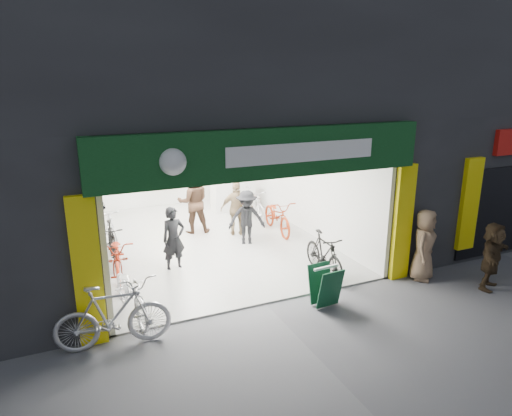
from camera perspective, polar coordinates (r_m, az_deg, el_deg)
ground at (r=9.28m, az=1.29°, el=-11.96°), size 60.00×60.00×0.00m
building at (r=13.16m, az=-4.45°, el=15.82°), size 17.00×10.27×8.00m
bike_left_front at (r=8.95m, az=-15.29°, el=-10.15°), size 0.90×1.95×0.99m
bike_left_midfront at (r=11.59m, az=-17.55°, el=-4.21°), size 0.48×1.65×0.99m
bike_left_midback at (r=10.61m, az=-16.87°, el=-5.96°), size 0.89×1.99×1.01m
bike_left_back at (r=12.68m, az=-18.22°, el=-2.23°), size 0.84×1.91×1.11m
bike_right_front at (r=10.48m, az=8.51°, el=-5.75°), size 0.55×1.68×1.00m
bike_right_mid at (r=13.16m, az=2.69°, el=-0.99°), size 0.84×1.97×1.01m
bike_right_back at (r=14.12m, az=-0.42°, el=0.38°), size 0.55×1.82×1.09m
parked_bike at (r=8.08m, az=-17.45°, el=-12.74°), size 1.94×0.72×1.14m
customer_a at (r=10.72m, az=-10.26°, el=-3.83°), size 0.61×0.45×1.52m
customer_b at (r=13.11m, az=-7.84°, el=0.78°), size 1.02×0.86×1.87m
customer_c at (r=12.10m, az=-1.17°, el=-1.29°), size 1.09×0.82×1.51m
customer_d at (r=12.80m, az=-2.38°, el=-0.14°), size 1.00×0.67×1.58m
pedestrian_near at (r=10.72m, az=20.25°, el=-4.34°), size 0.94×0.88×1.61m
pedestrian_far at (r=10.86m, az=27.40°, el=-5.35°), size 1.40×1.04×1.47m
sandwich_board at (r=9.15m, az=8.65°, el=-9.48°), size 0.55×0.57×0.81m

